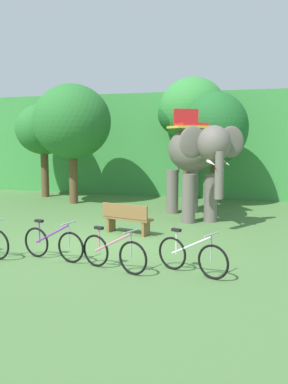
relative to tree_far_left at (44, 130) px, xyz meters
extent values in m
plane|color=#4C753D|center=(5.91, -7.39, -3.10)|extent=(80.00, 80.00, 0.00)
cube|color=#3D8E42|center=(5.91, 4.68, -0.70)|extent=(36.00, 6.00, 4.80)
cylinder|color=brown|center=(0.00, 0.00, -2.06)|extent=(0.36, 0.36, 2.09)
ellipsoid|color=#28702D|center=(0.00, 0.00, 0.04)|extent=(2.54, 2.54, 2.32)
cylinder|color=brown|center=(2.17, -1.37, -2.09)|extent=(0.36, 0.36, 2.03)
ellipsoid|color=#28702D|center=(2.17, -1.37, 0.31)|extent=(3.21, 3.21, 3.08)
cylinder|color=brown|center=(6.48, 1.07, -1.68)|extent=(0.29, 0.29, 2.84)
ellipsoid|color=#1E6028|center=(6.48, 1.07, 0.65)|extent=(2.54, 2.54, 2.02)
cylinder|color=brown|center=(6.72, 1.13, -1.77)|extent=(0.22, 0.22, 2.67)
ellipsoid|color=#338438|center=(6.72, 1.13, 0.84)|extent=(2.94, 2.94, 2.83)
cylinder|color=brown|center=(7.94, -0.45, -2.17)|extent=(0.34, 0.34, 1.87)
ellipsoid|color=#1E6028|center=(7.94, -0.45, 0.04)|extent=(2.59, 2.59, 2.83)
ellipsoid|color=#665E56|center=(7.50, -2.95, -0.75)|extent=(2.69, 3.21, 1.50)
cylinder|color=#665E56|center=(8.29, -3.52, -2.30)|extent=(0.44, 0.44, 1.60)
cylinder|color=#665E56|center=(7.63, -3.92, -2.30)|extent=(0.44, 0.44, 1.60)
cylinder|color=#665E56|center=(7.36, -1.98, -2.30)|extent=(0.44, 0.44, 1.60)
cylinder|color=#665E56|center=(6.70, -2.38, -2.30)|extent=(0.44, 0.44, 1.60)
ellipsoid|color=#665E56|center=(8.53, -4.67, -0.50)|extent=(1.42, 1.46, 1.10)
ellipsoid|color=#665E56|center=(8.98, -4.22, -0.45)|extent=(0.80, 0.57, 0.96)
ellipsoid|color=#665E56|center=(7.92, -4.86, -0.45)|extent=(0.80, 0.57, 0.96)
cylinder|color=#665E56|center=(8.76, -5.05, -1.40)|extent=(0.26, 0.26, 1.40)
cone|color=beige|center=(8.92, -4.90, -1.05)|extent=(0.39, 0.54, 0.21)
cone|color=beige|center=(8.54, -5.12, -1.05)|extent=(0.39, 0.54, 0.21)
cube|color=gold|center=(7.45, -2.87, 0.03)|extent=(1.81, 1.80, 0.08)
cube|color=#B22323|center=(7.45, -2.87, 0.12)|extent=(1.34, 1.41, 0.10)
cube|color=#B22323|center=(7.19, -2.44, 0.40)|extent=(0.82, 0.55, 0.56)
cylinder|color=#665E56|center=(6.77, -1.73, -1.20)|extent=(0.08, 0.08, 0.90)
torus|color=black|center=(5.04, -8.94, -2.75)|extent=(0.71, 0.17, 0.71)
torus|color=black|center=(6.03, -9.11, -2.75)|extent=(0.71, 0.17, 0.71)
cylinder|color=purple|center=(5.51, -9.02, -2.50)|extent=(0.96, 0.21, 0.54)
cylinder|color=purple|center=(5.14, -8.96, -2.49)|extent=(0.03, 0.03, 0.52)
cube|color=black|center=(5.14, -8.96, -2.23)|extent=(0.21, 0.13, 0.06)
cylinder|color=#9E9EA3|center=(5.98, -9.10, -2.47)|extent=(0.03, 0.03, 0.55)
cylinder|color=#9E9EA3|center=(5.98, -9.10, -2.20)|extent=(0.12, 0.52, 0.03)
torus|color=black|center=(6.68, -9.20, -2.75)|extent=(0.69, 0.25, 0.71)
torus|color=black|center=(7.63, -9.48, -2.75)|extent=(0.69, 0.25, 0.71)
cylinder|color=pink|center=(7.13, -9.33, -2.50)|extent=(0.94, 0.32, 0.54)
cylinder|color=pink|center=(6.77, -9.22, -2.49)|extent=(0.03, 0.03, 0.52)
cube|color=black|center=(6.77, -9.22, -2.23)|extent=(0.22, 0.15, 0.06)
cylinder|color=#9E9EA3|center=(7.59, -9.47, -2.47)|extent=(0.03, 0.03, 0.55)
cylinder|color=#9E9EA3|center=(7.59, -9.47, -2.20)|extent=(0.18, 0.51, 0.03)
torus|color=black|center=(8.32, -8.89, -2.75)|extent=(0.68, 0.31, 0.71)
torus|color=black|center=(9.24, -9.26, -2.75)|extent=(0.68, 0.31, 0.71)
cylinder|color=silver|center=(8.76, -9.07, -2.50)|extent=(0.92, 0.40, 0.54)
cylinder|color=silver|center=(8.41, -8.93, -2.49)|extent=(0.03, 0.03, 0.52)
cube|color=black|center=(8.41, -8.93, -2.23)|extent=(0.22, 0.17, 0.06)
cylinder|color=#9E9EA3|center=(9.20, -9.24, -2.47)|extent=(0.03, 0.03, 0.55)
cylinder|color=#9E9EA3|center=(9.20, -9.24, -2.20)|extent=(0.22, 0.49, 0.03)
cube|color=brown|center=(6.27, -6.00, -2.65)|extent=(1.55, 0.72, 0.06)
cube|color=brown|center=(6.23, -6.17, -2.41)|extent=(1.48, 0.39, 0.40)
cube|color=brown|center=(5.69, -5.87, -2.88)|extent=(0.16, 0.37, 0.45)
cube|color=brown|center=(6.86, -6.13, -2.88)|extent=(0.16, 0.37, 0.45)
camera|label=1|loc=(10.43, -17.51, -0.26)|focal=40.00mm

